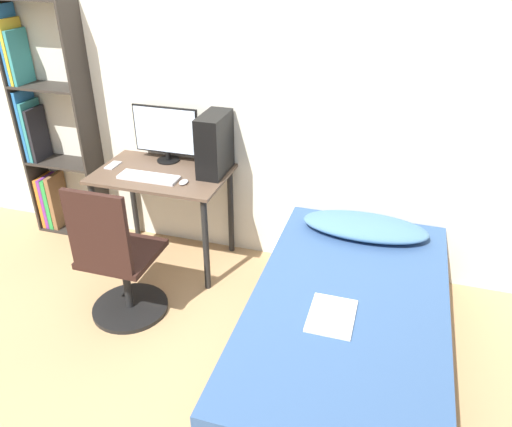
# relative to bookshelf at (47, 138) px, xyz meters

# --- Properties ---
(ground_plane) EXTENTS (14.00, 14.00, 0.00)m
(ground_plane) POSITION_rel_bookshelf_xyz_m (1.44, -1.30, -0.82)
(ground_plane) COLOR tan
(wall_back) EXTENTS (8.00, 0.05, 2.50)m
(wall_back) POSITION_rel_bookshelf_xyz_m (1.44, 0.15, 0.43)
(wall_back) COLOR silver
(wall_back) RESTS_ON ground_plane
(desk) EXTENTS (0.95, 0.61, 0.74)m
(desk) POSITION_rel_bookshelf_xyz_m (1.09, -0.18, -0.20)
(desk) COLOR brown
(desk) RESTS_ON ground_plane
(bookshelf) EXTENTS (0.59, 0.25, 1.86)m
(bookshelf) POSITION_rel_bookshelf_xyz_m (0.00, 0.00, 0.00)
(bookshelf) COLOR #2D2823
(bookshelf) RESTS_ON ground_plane
(office_chair) EXTENTS (0.51, 0.51, 0.99)m
(office_chair) POSITION_rel_bookshelf_xyz_m (1.10, -0.88, -0.44)
(office_chair) COLOR black
(office_chair) RESTS_ON ground_plane
(bed) EXTENTS (1.10, 1.99, 0.46)m
(bed) POSITION_rel_bookshelf_xyz_m (2.55, -0.87, -0.60)
(bed) COLOR #4C3D2D
(bed) RESTS_ON ground_plane
(pillow) EXTENTS (0.84, 0.36, 0.11)m
(pillow) POSITION_rel_bookshelf_xyz_m (2.55, -0.14, -0.31)
(pillow) COLOR teal
(pillow) RESTS_ON bed
(magazine) EXTENTS (0.24, 0.32, 0.01)m
(magazine) POSITION_rel_bookshelf_xyz_m (2.48, -1.04, -0.36)
(magazine) COLOR silver
(magazine) RESTS_ON bed
(monitor) EXTENTS (0.51, 0.17, 0.42)m
(monitor) POSITION_rel_bookshelf_xyz_m (1.04, 0.03, 0.14)
(monitor) COLOR black
(monitor) RESTS_ON desk
(keyboard) EXTENTS (0.43, 0.14, 0.02)m
(keyboard) POSITION_rel_bookshelf_xyz_m (1.05, -0.31, -0.07)
(keyboard) COLOR silver
(keyboard) RESTS_ON desk
(pc_tower) EXTENTS (0.17, 0.34, 0.43)m
(pc_tower) POSITION_rel_bookshelf_xyz_m (1.46, -0.07, 0.13)
(pc_tower) COLOR black
(pc_tower) RESTS_ON desk
(mouse) EXTENTS (0.06, 0.09, 0.02)m
(mouse) POSITION_rel_bookshelf_xyz_m (1.31, -0.31, -0.07)
(mouse) COLOR silver
(mouse) RESTS_ON desk
(phone) EXTENTS (0.07, 0.14, 0.01)m
(phone) POSITION_rel_bookshelf_xyz_m (0.69, -0.18, -0.08)
(phone) COLOR #B7B7BC
(phone) RESTS_ON desk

